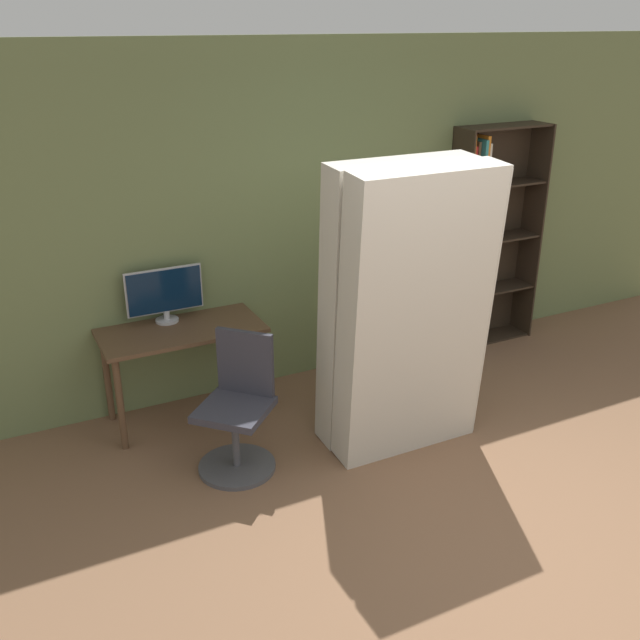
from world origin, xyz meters
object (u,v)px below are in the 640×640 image
at_px(office_chair, 238,416).
at_px(mattress_near, 417,317).
at_px(monitor, 165,293).
at_px(bookshelf, 481,241).
at_px(mattress_far, 394,304).

relative_size(office_chair, mattress_near, 0.47).
bearing_deg(monitor, mattress_near, -44.04).
height_order(bookshelf, mattress_near, mattress_near).
distance_m(monitor, mattress_near, 1.86).
height_order(bookshelf, mattress_far, mattress_far).
bearing_deg(mattress_far, mattress_near, -90.00).
relative_size(bookshelf, mattress_far, 0.99).
height_order(monitor, mattress_near, mattress_near).
height_order(office_chair, bookshelf, bookshelf).
distance_m(monitor, mattress_far, 1.68).
bearing_deg(bookshelf, mattress_near, -140.39).
bearing_deg(mattress_far, monitor, 142.64).
xyz_separation_m(office_chair, bookshelf, (2.69, 0.94, 0.59)).
height_order(mattress_near, mattress_far, mattress_near).
relative_size(office_chair, bookshelf, 0.47).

